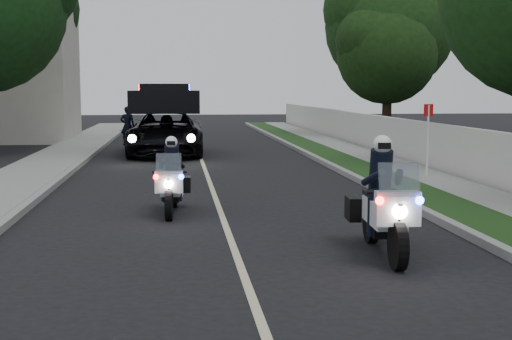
{
  "coord_description": "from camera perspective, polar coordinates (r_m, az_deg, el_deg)",
  "views": [
    {
      "loc": [
        -0.91,
        -10.04,
        2.57
      ],
      "look_at": [
        0.63,
        3.39,
        1.0
      ],
      "focal_mm": 49.36,
      "sensor_mm": 36.0,
      "label": 1
    }
  ],
  "objects": [
    {
      "name": "property_wall",
      "position": [
        21.66,
        15.22,
        1.57
      ],
      "size": [
        0.22,
        60.0,
        1.5
      ],
      "primitive_type": "cube",
      "color": "beige",
      "rests_on": "ground"
    },
    {
      "name": "curb_left",
      "position": [
        20.45,
        -15.45,
        -0.62
      ],
      "size": [
        0.2,
        60.0,
        0.15
      ],
      "primitive_type": "cube",
      "color": "gray",
      "rests_on": "ground"
    },
    {
      "name": "police_moto_left",
      "position": [
        14.68,
        -6.83,
        -3.5
      ],
      "size": [
        0.77,
        1.92,
        1.6
      ],
      "primitive_type": null,
      "rotation": [
        0.0,
        0.0,
        -0.06
      ],
      "color": "silver",
      "rests_on": "ground"
    },
    {
      "name": "grass_verge",
      "position": [
        20.99,
        9.31,
        -0.28
      ],
      "size": [
        1.2,
        60.0,
        0.16
      ],
      "primitive_type": "cube",
      "color": "#193814",
      "rests_on": "ground"
    },
    {
      "name": "lane_marking",
      "position": [
        20.22,
        -3.89,
        -0.68
      ],
      "size": [
        0.12,
        50.0,
        0.01
      ],
      "primitive_type": "cube",
      "color": "#BFB78C",
      "rests_on": "ground"
    },
    {
      "name": "curb_right",
      "position": [
        20.81,
        7.46,
        -0.32
      ],
      "size": [
        0.2,
        60.0,
        0.15
      ],
      "primitive_type": "cube",
      "color": "gray",
      "rests_on": "ground"
    },
    {
      "name": "cyclist",
      "position": [
        29.9,
        -10.33,
        1.59
      ],
      "size": [
        0.61,
        0.42,
        1.64
      ],
      "primitive_type": "imported",
      "rotation": [
        0.0,
        0.0,
        3.09
      ],
      "color": "black",
      "rests_on": "ground"
    },
    {
      "name": "sign_post",
      "position": [
        20.09,
        13.65,
        -0.91
      ],
      "size": [
        0.46,
        0.46,
        2.22
      ],
      "primitive_type": null,
      "rotation": [
        0.0,
        0.0,
        0.43
      ],
      "color": "#A5230B",
      "rests_on": "ground"
    },
    {
      "name": "ground",
      "position": [
        10.4,
        -1.33,
        -7.68
      ],
      "size": [
        120.0,
        120.0,
        0.0
      ],
      "primitive_type": "plane",
      "color": "black",
      "rests_on": "ground"
    },
    {
      "name": "bicycle",
      "position": [
        29.9,
        -10.33,
        1.59
      ],
      "size": [
        0.67,
        1.71,
        0.88
      ],
      "primitive_type": "imported",
      "rotation": [
        0.0,
        0.0,
        -0.05
      ],
      "color": "black",
      "rests_on": "ground"
    },
    {
      "name": "police_suv",
      "position": [
        27.58,
        -7.26,
        1.23
      ],
      "size": [
        2.97,
        6.13,
        2.94
      ],
      "primitive_type": "imported",
      "rotation": [
        0.0,
        0.0,
        -0.03
      ],
      "color": "black",
      "rests_on": "ground"
    },
    {
      "name": "sidewalk_left",
      "position": [
        20.65,
        -18.47,
        -0.65
      ],
      "size": [
        2.0,
        60.0,
        0.16
      ],
      "primitive_type": "cube",
      "color": "gray",
      "rests_on": "ground"
    },
    {
      "name": "tree_left_far",
      "position": [
        38.74,
        -19.29,
        2.45
      ],
      "size": [
        8.24,
        8.24,
        10.72
      ],
      "primitive_type": null,
      "rotation": [
        0.0,
        0.0,
        0.35
      ],
      "color": "black",
      "rests_on": "ground"
    },
    {
      "name": "tree_right_e",
      "position": [
        35.84,
        10.42,
        2.4
      ],
      "size": [
        6.36,
        6.36,
        8.3
      ],
      "primitive_type": null,
      "rotation": [
        0.0,
        0.0,
        0.34
      ],
      "color": "#183511",
      "rests_on": "ground"
    },
    {
      "name": "tree_right_d",
      "position": [
        37.43,
        10.6,
        2.58
      ],
      "size": [
        7.16,
        7.16,
        11.16
      ],
      "primitive_type": null,
      "rotation": [
        0.0,
        0.0,
        -0.07
      ],
      "color": "#1C3F15",
      "rests_on": "ground"
    },
    {
      "name": "police_moto_right",
      "position": [
        11.18,
        10.21,
        -6.77
      ],
      "size": [
        0.9,
        2.23,
        1.86
      ],
      "primitive_type": null,
      "rotation": [
        0.0,
        0.0,
        -0.06
      ],
      "color": "silver",
      "rests_on": "ground"
    },
    {
      "name": "sidewalk_right",
      "position": [
        21.38,
        12.67,
        -0.23
      ],
      "size": [
        1.4,
        60.0,
        0.16
      ],
      "primitive_type": "cube",
      "color": "gray",
      "rests_on": "ground"
    }
  ]
}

